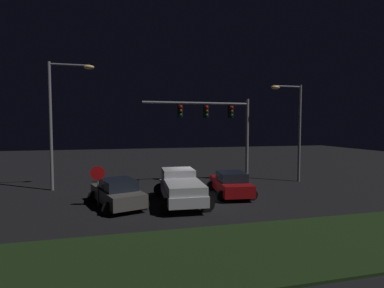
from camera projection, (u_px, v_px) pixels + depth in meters
name	position (u px, v px, depth m)	size (l,w,h in m)	color
ground_plane	(192.00, 194.00, 19.34)	(80.00, 80.00, 0.00)	black
grass_median	(255.00, 249.00, 10.61)	(23.09, 5.12, 0.10)	black
pickup_truck	(181.00, 185.00, 17.19)	(3.08, 5.51, 1.80)	#B7B7BC
car_sedan	(117.00, 193.00, 16.44)	(3.30, 4.74, 1.51)	#514C47
car_sedan_far	(231.00, 184.00, 19.05)	(2.79, 4.57, 1.51)	maroon
traffic_signal_gantry	(218.00, 119.00, 23.07)	(8.32, 0.56, 6.50)	slate
street_lamp_left	(60.00, 110.00, 20.36)	(2.99, 0.44, 8.67)	slate
street_lamp_right	(294.00, 120.00, 23.43)	(2.62, 0.44, 7.57)	slate
stop_sign	(98.00, 178.00, 16.25)	(0.76, 0.08, 2.23)	slate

